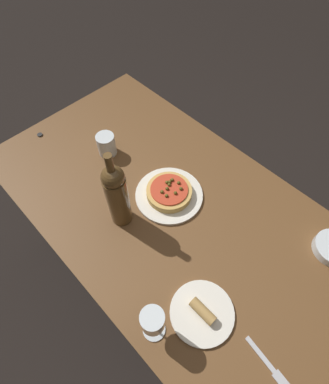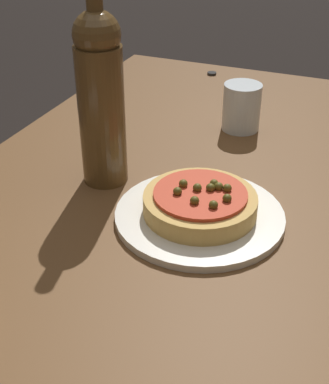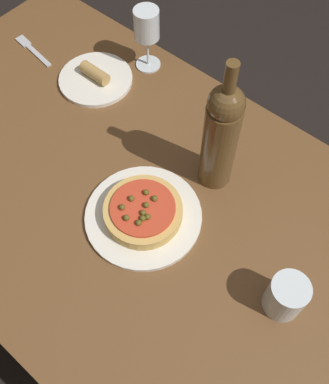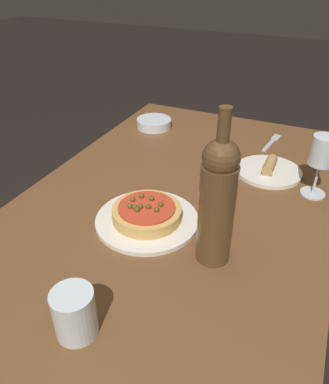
{
  "view_description": "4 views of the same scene",
  "coord_description": "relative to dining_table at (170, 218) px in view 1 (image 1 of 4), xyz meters",
  "views": [
    {
      "loc": [
        -0.41,
        0.43,
        1.78
      ],
      "look_at": [
        0.03,
        0.01,
        0.85
      ],
      "focal_mm": 28.0,
      "sensor_mm": 36.0,
      "label": 1
    },
    {
      "loc": [
        -0.63,
        -0.25,
        1.26
      ],
      "look_at": [
        0.01,
        0.02,
        0.83
      ],
      "focal_mm": 50.0,
      "sensor_mm": 36.0,
      "label": 2
    },
    {
      "loc": [
        0.39,
        -0.37,
        1.69
      ],
      "look_at": [
        0.06,
        0.01,
        0.85
      ],
      "focal_mm": 42.0,
      "sensor_mm": 36.0,
      "label": 3
    },
    {
      "loc": [
        0.73,
        0.33,
        1.37
      ],
      "look_at": [
        -0.02,
        -0.01,
        0.84
      ],
      "focal_mm": 35.0,
      "sensor_mm": 36.0,
      "label": 4
    }
  ],
  "objects": [
    {
      "name": "dinner_plate",
      "position": [
        0.04,
        -0.03,
        0.1
      ],
      "size": [
        0.27,
        0.27,
        0.01
      ],
      "color": "white",
      "rests_on": "dining_table"
    },
    {
      "name": "ground_plane",
      "position": [
        0.0,
        0.0,
        -0.68
      ],
      "size": [
        14.0,
        14.0,
        0.0
      ],
      "primitive_type": "plane",
      "color": "black"
    },
    {
      "name": "wine_glass",
      "position": [
        -0.28,
        0.35,
        0.22
      ],
      "size": [
        0.07,
        0.07,
        0.18
      ],
      "color": "silver",
      "rests_on": "dining_table"
    },
    {
      "name": "dining_table",
      "position": [
        0.0,
        0.0,
        0.0
      ],
      "size": [
        1.54,
        0.85,
        0.77
      ],
      "color": "brown",
      "rests_on": "ground_plane"
    },
    {
      "name": "pizza",
      "position": [
        0.04,
        -0.03,
        0.12
      ],
      "size": [
        0.18,
        0.18,
        0.05
      ],
      "color": "tan",
      "rests_on": "dinner_plate"
    },
    {
      "name": "bottle_cap",
      "position": [
        0.69,
        0.16,
        0.09
      ],
      "size": [
        0.02,
        0.02,
        0.01
      ],
      "color": "black",
      "rests_on": "dining_table"
    },
    {
      "name": "side_plate",
      "position": [
        -0.35,
        0.21,
        0.1
      ],
      "size": [
        0.2,
        0.2,
        0.05
      ],
      "color": "white",
      "rests_on": "dining_table"
    },
    {
      "name": "water_cup",
      "position": [
        0.39,
        0.0,
        0.14
      ],
      "size": [
        0.08,
        0.08,
        0.1
      ],
      "color": "silver",
      "rests_on": "dining_table"
    },
    {
      "name": "fork",
      "position": [
        -0.58,
        0.17,
        0.09
      ],
      "size": [
        0.16,
        0.04,
        0.0
      ],
      "rotation": [
        0.0,
        0.0,
        3.0
      ],
      "color": "#B7B7BC",
      "rests_on": "dining_table"
    },
    {
      "name": "wine_bottle",
      "position": [
        0.09,
        0.16,
        0.25
      ],
      "size": [
        0.08,
        0.08,
        0.36
      ],
      "color": "brown",
      "rests_on": "dining_table"
    }
  ]
}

